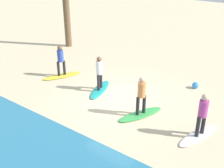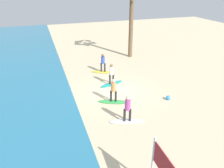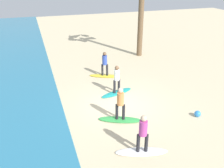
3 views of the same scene
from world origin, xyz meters
name	(u,v)px [view 3 (image 3 of 3)]	position (x,y,z in m)	size (l,w,h in m)	color
ground_plane	(121,105)	(0.00, 0.00, 0.00)	(60.00, 60.00, 0.00)	beige
surfboard_white	(142,152)	(-3.82, 0.52, 0.04)	(2.10, 0.56, 0.09)	white
surfer_white	(143,131)	(-3.82, 0.52, 1.04)	(0.32, 0.45, 1.64)	#232328
surfboard_green	(120,120)	(-1.36, 0.54, 0.04)	(2.10, 0.56, 0.09)	green
surfer_green	(120,102)	(-1.36, 0.54, 1.04)	(0.32, 0.43, 1.64)	#232328
surfboard_teal	(117,93)	(1.40, -0.26, 0.04)	(2.10, 0.56, 0.09)	teal
surfer_teal	(117,77)	(1.40, -0.26, 1.04)	(0.32, 0.44, 1.64)	#232328
surfboard_yellow	(105,76)	(4.07, -0.34, 0.04)	(2.10, 0.56, 0.09)	yellow
surfer_yellow	(105,62)	(4.07, -0.34, 1.04)	(0.32, 0.43, 1.64)	#232328
beach_ball	(198,114)	(-2.24, -3.21, 0.16)	(0.32, 0.32, 0.32)	#338CE5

